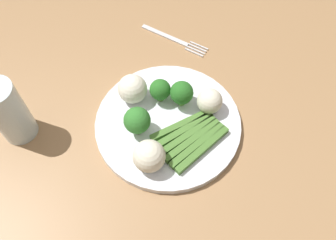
{
  "coord_description": "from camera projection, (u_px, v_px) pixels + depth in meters",
  "views": [
    {
      "loc": [
        0.26,
        0.14,
        1.31
      ],
      "look_at": [
        -0.06,
        0.03,
        0.76
      ],
      "focal_mm": 36.64,
      "sensor_mm": 36.0,
      "label": 1
    }
  ],
  "objects": [
    {
      "name": "broccoli_outer_edge",
      "position": [
        160.0,
        90.0,
        0.65
      ],
      "size": [
        0.04,
        0.04,
        0.05
      ],
      "color": "#568E33",
      "rests_on": "plate"
    },
    {
      "name": "plate",
      "position": [
        168.0,
        123.0,
        0.65
      ],
      "size": [
        0.28,
        0.28,
        0.01
      ],
      "primitive_type": "cylinder",
      "color": "white",
      "rests_on": "dining_table"
    },
    {
      "name": "cauliflower_edge",
      "position": [
        210.0,
        101.0,
        0.64
      ],
      "size": [
        0.05,
        0.05,
        0.05
      ],
      "primitive_type": "sphere",
      "color": "silver",
      "rests_on": "plate"
    },
    {
      "name": "asparagus_bundle",
      "position": [
        191.0,
        138.0,
        0.62
      ],
      "size": [
        0.14,
        0.13,
        0.01
      ],
      "rotation": [
        0.0,
        0.0,
        5.71
      ],
      "color": "#47752D",
      "rests_on": "plate"
    },
    {
      "name": "broccoli_left",
      "position": [
        137.0,
        121.0,
        0.61
      ],
      "size": [
        0.05,
        0.05,
        0.06
      ],
      "color": "#609E3D",
      "rests_on": "plate"
    },
    {
      "name": "cauliflower_mid",
      "position": [
        149.0,
        156.0,
        0.58
      ],
      "size": [
        0.06,
        0.06,
        0.06
      ],
      "primitive_type": "sphere",
      "color": "silver",
      "rests_on": "plate"
    },
    {
      "name": "fork",
      "position": [
        174.0,
        40.0,
        0.78
      ],
      "size": [
        0.05,
        0.17,
        0.0
      ],
      "rotation": [
        0.0,
        0.0,
        1.37
      ],
      "color": "silver",
      "rests_on": "dining_table"
    },
    {
      "name": "cauliflower_near_fork",
      "position": [
        132.0,
        89.0,
        0.65
      ],
      "size": [
        0.06,
        0.06,
        0.06
      ],
      "primitive_type": "sphere",
      "color": "white",
      "rests_on": "plate"
    },
    {
      "name": "dining_table",
      "position": [
        144.0,
        169.0,
        0.71
      ],
      "size": [
        1.39,
        1.05,
        0.74
      ],
      "color": "#9E754C",
      "rests_on": "ground_plane"
    },
    {
      "name": "broccoli_back_right",
      "position": [
        182.0,
        93.0,
        0.64
      ],
      "size": [
        0.04,
        0.04,
        0.05
      ],
      "color": "#568E33",
      "rests_on": "plate"
    },
    {
      "name": "water_glass",
      "position": [
        8.0,
        112.0,
        0.6
      ],
      "size": [
        0.06,
        0.06,
        0.13
      ],
      "primitive_type": "cylinder",
      "color": "silver",
      "rests_on": "dining_table"
    }
  ]
}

